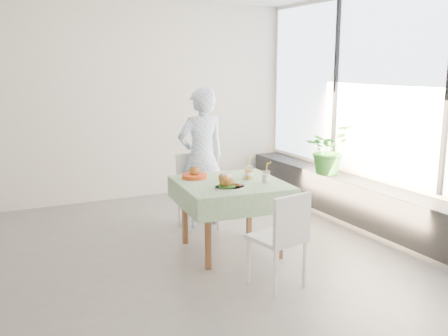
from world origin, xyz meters
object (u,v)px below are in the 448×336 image
cafe_table (230,208)px  diner (201,158)px  main_dish (228,183)px  chair_near (278,257)px  chair_far (198,205)px  juice_cup_orange (249,173)px  potted_plant (328,149)px

cafe_table → diner: (0.08, 0.93, 0.37)m
cafe_table → main_dish: size_ratio=3.69×
cafe_table → chair_near: bearing=-90.3°
chair_far → juice_cup_orange: size_ratio=3.22×
juice_cup_orange → cafe_table: bearing=-170.1°
chair_far → main_dish: (-0.15, -1.10, 0.52)m
cafe_table → diner: diner is taller
chair_far → diner: size_ratio=0.53×
diner → main_dish: 1.19m
potted_plant → chair_near: bearing=-137.1°
chair_near → diner: 1.94m
cafe_table → chair_near: chair_near is taller
main_dish → chair_near: bearing=-78.3°
main_dish → juice_cup_orange: size_ratio=1.12×
chair_near → main_dish: main_dish is taller
main_dish → potted_plant: (1.96, 1.00, 0.03)m
chair_near → juice_cup_orange: (0.24, 0.96, 0.54)m
cafe_table → potted_plant: (1.81, 0.76, 0.37)m
chair_near → diner: (0.09, 1.85, 0.57)m
chair_far → juice_cup_orange: 1.01m
chair_near → main_dish: 0.88m
juice_cup_orange → potted_plant: potted_plant is taller
main_dish → diner: bearing=78.8°
chair_far → juice_cup_orange: (0.23, -0.82, 0.53)m
chair_near → diner: size_ratio=0.52×
potted_plant → chair_far: bearing=176.9°
chair_near → diner: bearing=87.3°
cafe_table → main_dish: 0.43m
diner → potted_plant: bearing=170.3°
chair_far → main_dish: 1.22m
cafe_table → chair_far: 0.88m
chair_far → potted_plant: (1.81, -0.10, 0.56)m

